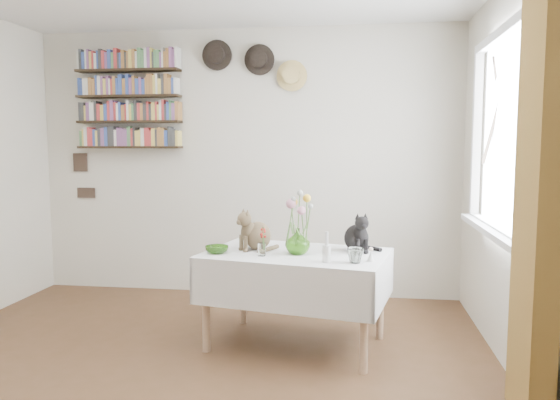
# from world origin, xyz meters

# --- Properties ---
(room) EXTENTS (4.08, 4.58, 2.58)m
(room) POSITION_xyz_m (0.00, 0.00, 1.25)
(room) COLOR brown
(room) RESTS_ON ground
(window) EXTENTS (0.12, 1.52, 1.32)m
(window) POSITION_xyz_m (1.97, 0.80, 1.40)
(window) COLOR white
(window) RESTS_ON room
(curtain) EXTENTS (0.12, 0.38, 2.10)m
(curtain) POSITION_xyz_m (1.90, -0.12, 1.15)
(curtain) COLOR brown
(curtain) RESTS_ON room
(dining_table) EXTENTS (1.38, 1.03, 0.67)m
(dining_table) POSITION_xyz_m (0.64, 0.93, 0.51)
(dining_table) COLOR white
(dining_table) RESTS_ON room
(tabby_cat) EXTENTS (0.33, 0.32, 0.31)m
(tabby_cat) POSITION_xyz_m (0.35, 1.02, 0.82)
(tabby_cat) COLOR #7A6346
(tabby_cat) RESTS_ON dining_table
(black_cat) EXTENTS (0.26, 0.29, 0.29)m
(black_cat) POSITION_xyz_m (1.05, 1.05, 0.81)
(black_cat) COLOR black
(black_cat) RESTS_ON dining_table
(flower_vase) EXTENTS (0.20, 0.20, 0.18)m
(flower_vase) POSITION_xyz_m (0.65, 0.87, 0.76)
(flower_vase) COLOR #75BF43
(flower_vase) RESTS_ON dining_table
(green_bowl) EXTENTS (0.21, 0.21, 0.05)m
(green_bowl) POSITION_xyz_m (0.09, 0.83, 0.70)
(green_bowl) COLOR #75BF43
(green_bowl) RESTS_ON dining_table
(drinking_glass) EXTENTS (0.11, 0.11, 0.10)m
(drinking_glass) POSITION_xyz_m (1.05, 0.65, 0.72)
(drinking_glass) COLOR white
(drinking_glass) RESTS_ON dining_table
(candlestick) EXTENTS (0.06, 0.06, 0.20)m
(candlestick) POSITION_xyz_m (0.86, 0.64, 0.74)
(candlestick) COLOR white
(candlestick) RESTS_ON dining_table
(berry_jar) EXTENTS (0.06, 0.06, 0.22)m
(berry_jar) POSITION_xyz_m (0.42, 0.79, 0.77)
(berry_jar) COLOR white
(berry_jar) RESTS_ON dining_table
(porcelain_figurine) EXTENTS (0.05, 0.05, 0.09)m
(porcelain_figurine) POSITION_xyz_m (1.15, 0.71, 0.71)
(porcelain_figurine) COLOR white
(porcelain_figurine) RESTS_ON dining_table
(flower_bouquet) EXTENTS (0.17, 0.13, 0.39)m
(flower_bouquet) POSITION_xyz_m (0.65, 0.88, 1.01)
(flower_bouquet) COLOR #4C7233
(flower_bouquet) RESTS_ON flower_vase
(bookshelf_unit) EXTENTS (1.00, 0.16, 0.91)m
(bookshelf_unit) POSITION_xyz_m (-1.10, 2.16, 1.84)
(bookshelf_unit) COLOR black
(bookshelf_unit) RESTS_ON room
(wall_hats) EXTENTS (0.98, 0.09, 0.48)m
(wall_hats) POSITION_xyz_m (0.12, 2.19, 2.17)
(wall_hats) COLOR black
(wall_hats) RESTS_ON room
(wall_art_plaques) EXTENTS (0.21, 0.02, 0.44)m
(wall_art_plaques) POSITION_xyz_m (-1.63, 2.23, 1.12)
(wall_art_plaques) COLOR #38281E
(wall_art_plaques) RESTS_ON room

